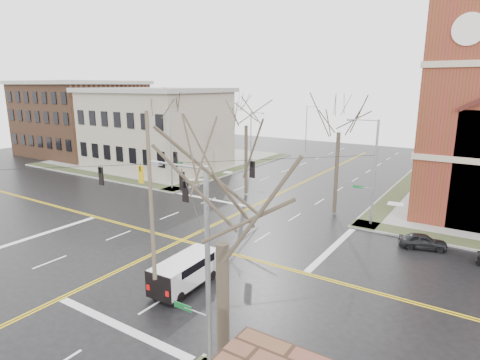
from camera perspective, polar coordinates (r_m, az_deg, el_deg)
The scene contains 18 objects.
ground at distance 32.18m, azimuth -8.26°, elevation -8.48°, with size 120.00×120.00×0.00m, color black.
sidewalks at distance 32.15m, azimuth -8.27°, elevation -8.35°, with size 80.00×80.00×0.17m.
road_markings at distance 32.18m, azimuth -8.26°, elevation -8.47°, with size 100.00×100.00×0.01m.
civic_building_a at distance 59.90m, azimuth -11.78°, elevation 6.96°, with size 18.00×14.00×11.00m, color gray.
civic_building_b at distance 76.36m, azimuth -21.59°, elevation 8.02°, with size 18.00×16.00×12.00m, color brown.
signal_pole_ne at distance 35.56m, azimuth 18.34°, elevation 1.41°, with size 2.75×0.22×9.00m.
signal_pole_nw at distance 46.55m, azimuth -9.69°, elevation 4.59°, with size 2.75×0.22×9.00m.
signal_pole_se at distance 15.45m, azimuth -5.11°, elevation -13.41°, with size 2.75×0.22×9.00m.
span_wires at distance 30.44m, azimuth -8.65°, elevation 2.43°, with size 23.02×23.02×0.03m.
traffic_signals at distance 30.11m, azimuth -9.44°, elevation 0.82°, with size 8.21×8.26×1.30m.
streetlight_north_a at distance 59.33m, azimuth 1.68°, elevation 6.17°, with size 2.30×0.20×8.00m.
streetlight_north_b at distance 77.02m, azimuth 9.52°, elevation 7.65°, with size 2.30×0.20×8.00m.
cargo_van at distance 24.93m, azimuth -7.52°, elevation -12.47°, with size 2.03×4.88×1.83m.
parked_car_a at distance 33.07m, azimuth 24.54°, elevation -7.92°, with size 1.36×3.38×1.15m, color black.
tree_nw_far at distance 49.44m, azimuth -10.40°, elevation 9.54°, with size 4.00×4.00×12.15m.
tree_nw_near at distance 43.24m, azimuth 0.88°, elevation 8.39°, with size 4.00×4.00×11.25m.
tree_ne at distance 37.46m, azimuth 13.90°, elevation 7.35°, with size 4.00×4.00×11.36m.
tree_se at distance 10.60m, azimuth -2.58°, elevation -6.50°, with size 4.00×4.00×11.47m.
Camera 1 is at (19.93, -22.29, 11.90)m, focal length 30.00 mm.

